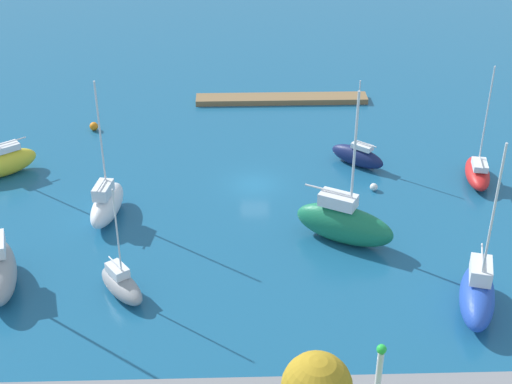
{
  "coord_description": "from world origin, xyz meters",
  "views": [
    {
      "loc": [
        1.58,
        56.25,
        32.3
      ],
      "look_at": [
        0.0,
        3.83,
        1.5
      ],
      "focal_mm": 52.43,
      "sensor_mm": 36.0,
      "label": 1
    }
  ],
  "objects_px": {
    "sailboat_yellow_mid_basin": "(4,162)",
    "sailboat_white_lone_north": "(107,203)",
    "sailboat_blue_far_north": "(477,294)",
    "harbor_beacon": "(380,367)",
    "mooring_buoy_white": "(374,187)",
    "sailboat_navy_far_south": "(358,156)",
    "pier_dock": "(282,99)",
    "sailboat_gray_near_pier": "(121,284)",
    "sailboat_red_inner_mooring": "(478,172)",
    "mooring_buoy_orange": "(94,126)",
    "sailboat_green_outer_mooring": "(344,223)"
  },
  "relations": [
    {
      "from": "sailboat_yellow_mid_basin",
      "to": "sailboat_white_lone_north",
      "type": "height_order",
      "value": "sailboat_white_lone_north"
    },
    {
      "from": "sailboat_blue_far_north",
      "to": "harbor_beacon",
      "type": "bearing_deg",
      "value": -27.91
    },
    {
      "from": "sailboat_yellow_mid_basin",
      "to": "harbor_beacon",
      "type": "bearing_deg",
      "value": 98.0
    },
    {
      "from": "sailboat_blue_far_north",
      "to": "mooring_buoy_white",
      "type": "height_order",
      "value": "sailboat_blue_far_north"
    },
    {
      "from": "sailboat_blue_far_north",
      "to": "sailboat_navy_far_south",
      "type": "bearing_deg",
      "value": -151.26
    },
    {
      "from": "pier_dock",
      "to": "sailboat_gray_near_pier",
      "type": "bearing_deg",
      "value": 68.44
    },
    {
      "from": "sailboat_red_inner_mooring",
      "to": "mooring_buoy_orange",
      "type": "relative_size",
      "value": 12.46
    },
    {
      "from": "sailboat_blue_far_north",
      "to": "sailboat_white_lone_north",
      "type": "bearing_deg",
      "value": -99.9
    },
    {
      "from": "sailboat_white_lone_north",
      "to": "mooring_buoy_orange",
      "type": "height_order",
      "value": "sailboat_white_lone_north"
    },
    {
      "from": "harbor_beacon",
      "to": "sailboat_red_inner_mooring",
      "type": "height_order",
      "value": "sailboat_red_inner_mooring"
    },
    {
      "from": "sailboat_navy_far_south",
      "to": "mooring_buoy_orange",
      "type": "bearing_deg",
      "value": 21.78
    },
    {
      "from": "mooring_buoy_orange",
      "to": "pier_dock",
      "type": "bearing_deg",
      "value": -161.0
    },
    {
      "from": "sailboat_navy_far_south",
      "to": "sailboat_gray_near_pier",
      "type": "height_order",
      "value": "sailboat_gray_near_pier"
    },
    {
      "from": "sailboat_green_outer_mooring",
      "to": "sailboat_blue_far_north",
      "type": "xyz_separation_m",
      "value": [
        -7.76,
        8.59,
        -0.25
      ]
    },
    {
      "from": "harbor_beacon",
      "to": "sailboat_white_lone_north",
      "type": "relative_size",
      "value": 0.32
    },
    {
      "from": "sailboat_green_outer_mooring",
      "to": "mooring_buoy_white",
      "type": "height_order",
      "value": "sailboat_green_outer_mooring"
    },
    {
      "from": "sailboat_navy_far_south",
      "to": "mooring_buoy_white",
      "type": "xyz_separation_m",
      "value": [
        -0.76,
        4.59,
        -0.65
      ]
    },
    {
      "from": "sailboat_navy_far_south",
      "to": "sailboat_white_lone_north",
      "type": "bearing_deg",
      "value": 60.87
    },
    {
      "from": "harbor_beacon",
      "to": "sailboat_navy_far_south",
      "type": "distance_m",
      "value": 29.68
    },
    {
      "from": "sailboat_yellow_mid_basin",
      "to": "mooring_buoy_orange",
      "type": "bearing_deg",
      "value": -162.19
    },
    {
      "from": "sailboat_green_outer_mooring",
      "to": "sailboat_red_inner_mooring",
      "type": "distance_m",
      "value": 15.67
    },
    {
      "from": "pier_dock",
      "to": "sailboat_red_inner_mooring",
      "type": "height_order",
      "value": "sailboat_red_inner_mooring"
    },
    {
      "from": "sailboat_white_lone_north",
      "to": "sailboat_blue_far_north",
      "type": "relative_size",
      "value": 0.91
    },
    {
      "from": "sailboat_white_lone_north",
      "to": "sailboat_navy_far_south",
      "type": "distance_m",
      "value": 22.92
    },
    {
      "from": "sailboat_yellow_mid_basin",
      "to": "sailboat_white_lone_north",
      "type": "bearing_deg",
      "value": 106.95
    },
    {
      "from": "sailboat_red_inner_mooring",
      "to": "sailboat_blue_far_north",
      "type": "bearing_deg",
      "value": 173.04
    },
    {
      "from": "sailboat_yellow_mid_basin",
      "to": "sailboat_green_outer_mooring",
      "type": "xyz_separation_m",
      "value": [
        -28.55,
        11.36,
        0.44
      ]
    },
    {
      "from": "sailboat_red_inner_mooring",
      "to": "harbor_beacon",
      "type": "bearing_deg",
      "value": 162.39
    },
    {
      "from": "sailboat_green_outer_mooring",
      "to": "sailboat_gray_near_pier",
      "type": "relative_size",
      "value": 1.46
    },
    {
      "from": "harbor_beacon",
      "to": "sailboat_green_outer_mooring",
      "type": "distance_m",
      "value": 17.29
    },
    {
      "from": "harbor_beacon",
      "to": "sailboat_navy_far_south",
      "type": "height_order",
      "value": "sailboat_navy_far_south"
    },
    {
      "from": "mooring_buoy_white",
      "to": "sailboat_white_lone_north",
      "type": "bearing_deg",
      "value": 9.5
    },
    {
      "from": "mooring_buoy_white",
      "to": "sailboat_green_outer_mooring",
      "type": "bearing_deg",
      "value": 64.38
    },
    {
      "from": "sailboat_red_inner_mooring",
      "to": "sailboat_blue_far_north",
      "type": "height_order",
      "value": "sailboat_blue_far_north"
    },
    {
      "from": "sailboat_gray_near_pier",
      "to": "sailboat_red_inner_mooring",
      "type": "bearing_deg",
      "value": 81.55
    },
    {
      "from": "pier_dock",
      "to": "sailboat_red_inner_mooring",
      "type": "relative_size",
      "value": 1.74
    },
    {
      "from": "sailboat_red_inner_mooring",
      "to": "mooring_buoy_orange",
      "type": "xyz_separation_m",
      "value": [
        35.06,
        -11.4,
        -0.5
      ]
    },
    {
      "from": "sailboat_blue_far_north",
      "to": "mooring_buoy_white",
      "type": "distance_m",
      "value": 16.74
    },
    {
      "from": "pier_dock",
      "to": "harbor_beacon",
      "type": "bearing_deg",
      "value": 93.5
    },
    {
      "from": "sailboat_white_lone_north",
      "to": "harbor_beacon",
      "type": "bearing_deg",
      "value": -129.93
    },
    {
      "from": "harbor_beacon",
      "to": "sailboat_navy_far_south",
      "type": "relative_size",
      "value": 0.46
    },
    {
      "from": "sailboat_blue_far_north",
      "to": "mooring_buoy_orange",
      "type": "distance_m",
      "value": 41.59
    },
    {
      "from": "sailboat_white_lone_north",
      "to": "sailboat_navy_far_south",
      "type": "bearing_deg",
      "value": -59.26
    },
    {
      "from": "sailboat_yellow_mid_basin",
      "to": "mooring_buoy_white",
      "type": "distance_m",
      "value": 32.43
    },
    {
      "from": "sailboat_navy_far_south",
      "to": "sailboat_green_outer_mooring",
      "type": "bearing_deg",
      "value": 116.32
    },
    {
      "from": "sailboat_yellow_mid_basin",
      "to": "sailboat_navy_far_south",
      "type": "distance_m",
      "value": 31.46
    },
    {
      "from": "sailboat_blue_far_north",
      "to": "sailboat_navy_far_south",
      "type": "distance_m",
      "value": 21.35
    },
    {
      "from": "sailboat_green_outer_mooring",
      "to": "sailboat_red_inner_mooring",
      "type": "bearing_deg",
      "value": 63.21
    },
    {
      "from": "sailboat_white_lone_north",
      "to": "sailboat_navy_far_south",
      "type": "height_order",
      "value": "sailboat_white_lone_north"
    },
    {
      "from": "sailboat_red_inner_mooring",
      "to": "sailboat_blue_far_north",
      "type": "relative_size",
      "value": 0.82
    }
  ]
}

